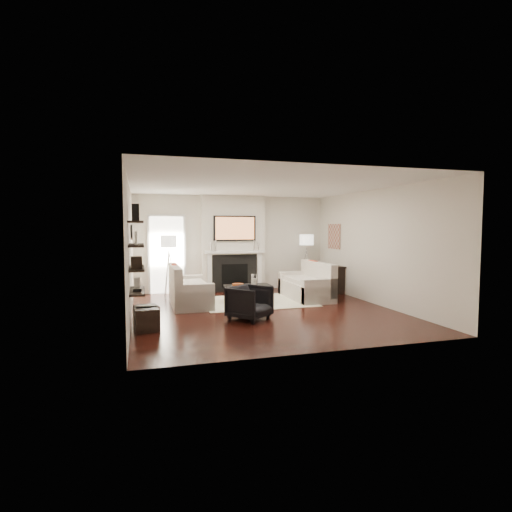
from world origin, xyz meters
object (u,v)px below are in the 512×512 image
object	(u,v)px
loveseat_left_base	(190,296)
lamp_left_shade	(169,241)
coffee_table	(248,286)
lamp_right_shade	(307,240)
ottoman_near	(147,317)
armchair	(250,301)
loveseat_right_base	(306,290)

from	to	relation	value
loveseat_left_base	lamp_left_shade	xyz separation A→B (m)	(-0.39, 1.15, 1.24)
loveseat_left_base	coffee_table	xyz separation A→B (m)	(1.38, -0.08, 0.19)
lamp_right_shade	ottoman_near	bearing A→B (deg)	-144.25
loveseat_left_base	ottoman_near	world-z (taller)	loveseat_left_base
armchair	ottoman_near	bearing A→B (deg)	143.51
lamp_right_shade	coffee_table	bearing A→B (deg)	-146.47
coffee_table	lamp_left_shade	xyz separation A→B (m)	(-1.77, 1.23, 1.05)
loveseat_left_base	lamp_right_shade	distance (m)	3.95
loveseat_left_base	loveseat_right_base	world-z (taller)	same
armchair	lamp_left_shade	bearing A→B (deg)	74.25
loveseat_left_base	ottoman_near	bearing A→B (deg)	-117.74
ottoman_near	coffee_table	bearing A→B (deg)	37.63
loveseat_right_base	armchair	world-z (taller)	armchair
coffee_table	lamp_right_shade	xyz separation A→B (m)	(2.13, 1.41, 1.05)
lamp_left_shade	lamp_right_shade	world-z (taller)	same
coffee_table	loveseat_left_base	bearing A→B (deg)	176.70
lamp_left_shade	lamp_right_shade	bearing A→B (deg)	2.69
lamp_left_shade	loveseat_right_base	bearing A→B (deg)	-18.90
coffee_table	armchair	bearing A→B (deg)	-104.07
loveseat_right_base	ottoman_near	world-z (taller)	loveseat_right_base
armchair	lamp_left_shade	xyz separation A→B (m)	(-1.34, 2.94, 1.09)
armchair	loveseat_left_base	bearing A→B (deg)	77.65
loveseat_right_base	loveseat_left_base	bearing A→B (deg)	-179.76
coffee_table	armchair	xyz separation A→B (m)	(-0.43, -1.71, -0.04)
loveseat_left_base	lamp_right_shade	world-z (taller)	lamp_right_shade
lamp_left_shade	lamp_right_shade	xyz separation A→B (m)	(3.90, 0.18, 0.00)
armchair	ottoman_near	world-z (taller)	armchair
coffee_table	lamp_left_shade	bearing A→B (deg)	145.29
loveseat_left_base	lamp_right_shade	size ratio (longest dim) A/B	4.50
armchair	lamp_left_shade	distance (m)	3.41
loveseat_left_base	armchair	distance (m)	2.04
lamp_left_shade	coffee_table	bearing A→B (deg)	-34.71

